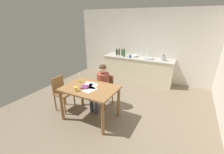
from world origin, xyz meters
The scene contains 25 objects.
ground_plane centered at (0.00, 0.00, -0.02)m, with size 5.20×5.20×0.04m, color #7A6B56.
wall_back centered at (0.00, 2.60, 1.30)m, with size 5.20×0.12×2.60m, color silver.
kitchen_counter centered at (0.00, 2.24, 0.45)m, with size 2.61×0.64×0.90m.
dining_table centered at (-0.19, -0.57, 0.67)m, with size 1.22×0.86×0.80m.
chair_at_table centered at (-0.18, 0.10, 0.48)m, with size 0.45×0.45×0.86m.
person_seated centered at (-0.20, -0.05, 0.68)m, with size 0.38×0.62×1.19m.
chair_side_empty centered at (-1.06, -0.59, 0.50)m, with size 0.42×0.42×0.88m.
coffee_mug centered at (-0.34, -0.86, 0.85)m, with size 0.11×0.07×0.10m.
candlestick centered at (-0.58, -0.43, 0.86)m, with size 0.06×0.06×0.24m.
book_magazine centered at (-0.28, -0.62, 0.81)m, with size 0.15×0.21×0.03m, color #652D56.
paper_letter centered at (-0.32, -0.44, 0.80)m, with size 0.21×0.30×0.00m, color white.
paper_bill centered at (-0.12, -0.66, 0.80)m, with size 0.21×0.30×0.00m, color white.
paper_envelope centered at (-0.18, -0.48, 0.80)m, with size 0.21×0.30×0.00m, color white.
sink_unit centered at (0.39, 2.24, 0.92)m, with size 0.36×0.36×0.24m.
bottle_oil centered at (-0.90, 2.28, 1.01)m, with size 0.07×0.07×0.26m.
bottle_vinegar centered at (-0.80, 2.30, 1.01)m, with size 0.07×0.07×0.27m.
bottle_wine_red centered at (-0.67, 2.30, 1.01)m, with size 0.07×0.07×0.26m.
bottle_sauce centered at (-0.52, 2.14, 1.03)m, with size 0.07×0.07×0.32m.
mixing_bowl centered at (-0.13, 2.31, 0.95)m, with size 0.20×0.20×0.09m, color white.
stovetop_kettle centered at (0.90, 2.24, 1.00)m, with size 0.18×0.18×0.22m.
wine_glass_near_sink centered at (0.05, 2.39, 1.01)m, with size 0.07×0.07×0.15m.
wine_glass_by_kettle centered at (-0.07, 2.39, 1.01)m, with size 0.07×0.07×0.15m.
wine_glass_back_left centered at (-0.16, 2.39, 1.01)m, with size 0.07×0.07×0.15m.
wine_glass_back_right centered at (-0.26, 2.39, 1.01)m, with size 0.07×0.07×0.15m.
teacup_on_counter centered at (-0.26, 2.09, 0.95)m, with size 0.11×0.08×0.09m.
Camera 1 is at (1.70, -3.10, 2.25)m, focal length 24.41 mm.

